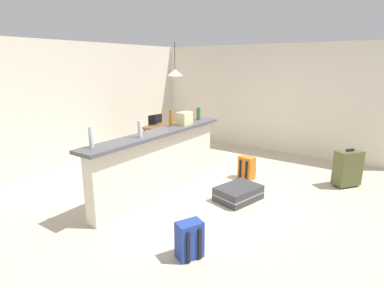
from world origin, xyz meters
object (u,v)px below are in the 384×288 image
(backpack_orange, at_px, (247,168))
(suitcase_upright_olive, at_px, (348,168))
(dining_chair_far_side, at_px, (153,132))
(bottle_clear, at_px, (91,137))
(bottle_amber, at_px, (171,118))
(dining_chair_near_partition, at_px, (191,138))
(grocery_bag, at_px, (185,118))
(dining_table, at_px, (171,129))
(bottle_white, at_px, (140,129))
(suitcase_flat_charcoal, at_px, (238,193))
(pendant_lamp, at_px, (175,73))
(backpack_blue, at_px, (189,240))
(bottle_green, at_px, (198,114))

(backpack_orange, xyz_separation_m, suitcase_upright_olive, (0.64, -1.58, 0.13))
(dining_chair_far_side, bearing_deg, bottle_clear, -151.88)
(bottle_clear, distance_m, bottle_amber, 1.67)
(dining_chair_near_partition, height_order, dining_chair_far_side, same)
(grocery_bag, bearing_deg, bottle_amber, 154.71)
(dining_table, distance_m, backpack_orange, 2.05)
(bottle_clear, distance_m, suitcase_upright_olive, 4.22)
(bottle_white, height_order, backpack_orange, bottle_white)
(dining_chair_far_side, distance_m, suitcase_flat_charcoal, 3.10)
(dining_table, relative_size, pendant_lamp, 1.49)
(grocery_bag, height_order, suitcase_upright_olive, grocery_bag)
(bottle_amber, height_order, pendant_lamp, pendant_lamp)
(bottle_amber, xyz_separation_m, backpack_blue, (-1.63, -1.51, -0.97))
(bottle_green, distance_m, suitcase_upright_olive, 2.79)
(bottle_amber, relative_size, suitcase_upright_olive, 0.43)
(bottle_clear, height_order, pendant_lamp, pendant_lamp)
(bottle_amber, xyz_separation_m, suitcase_flat_charcoal, (0.02, -1.30, -1.06))
(bottle_clear, height_order, bottle_amber, bottle_amber)
(pendant_lamp, xyz_separation_m, suitcase_upright_olive, (0.27, -3.50, -1.54))
(backpack_orange, xyz_separation_m, backpack_blue, (-2.56, -0.49, 0.00))
(bottle_white, bearing_deg, backpack_blue, -118.00)
(suitcase_upright_olive, height_order, backpack_blue, suitcase_upright_olive)
(suitcase_upright_olive, bearing_deg, bottle_green, 107.16)
(bottle_amber, relative_size, suitcase_flat_charcoal, 0.33)
(dining_table, distance_m, dining_chair_near_partition, 0.56)
(suitcase_upright_olive, bearing_deg, backpack_blue, 161.16)
(grocery_bag, xyz_separation_m, dining_table, (0.98, 1.07, -0.49))
(bottle_white, relative_size, dining_chair_near_partition, 0.27)
(dining_table, relative_size, backpack_blue, 2.62)
(bottle_clear, distance_m, bottle_green, 2.46)
(suitcase_upright_olive, bearing_deg, dining_chair_far_side, 94.83)
(suitcase_flat_charcoal, bearing_deg, bottle_amber, 90.69)
(dining_chair_near_partition, relative_size, suitcase_flat_charcoal, 1.05)
(backpack_orange, bearing_deg, bottle_amber, 132.69)
(bottle_green, bearing_deg, backpack_blue, -148.81)
(bottle_white, height_order, pendant_lamp, pendant_lamp)
(bottle_green, distance_m, grocery_bag, 0.55)
(dining_table, height_order, dining_chair_near_partition, dining_chair_near_partition)
(pendant_lamp, distance_m, backpack_orange, 2.57)
(bottle_amber, bearing_deg, bottle_white, -171.61)
(bottle_clear, distance_m, dining_chair_far_side, 3.35)
(dining_table, xyz_separation_m, backpack_blue, (-2.84, -2.47, -0.44))
(bottle_clear, bearing_deg, bottle_amber, 1.05)
(bottle_white, height_order, bottle_amber, bottle_amber)
(backpack_orange, height_order, backpack_blue, same)
(bottle_white, xyz_separation_m, dining_table, (2.11, 1.09, -0.51))
(bottle_white, distance_m, pendant_lamp, 2.54)
(pendant_lamp, bearing_deg, dining_table, 145.36)
(bottle_clear, relative_size, dining_chair_near_partition, 0.30)
(bottle_green, relative_size, pendant_lamp, 0.32)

